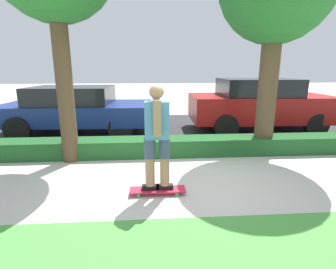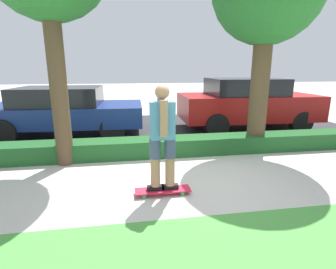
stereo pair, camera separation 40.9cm
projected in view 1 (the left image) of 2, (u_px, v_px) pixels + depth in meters
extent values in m
plane|color=#BCB7AD|center=(180.00, 185.00, 4.36)|extent=(60.00, 60.00, 0.00)
cube|color=#2D2D30|center=(165.00, 129.00, 8.42)|extent=(12.83, 5.00, 0.01)
cube|color=#1E5123|center=(171.00, 146.00, 5.86)|extent=(12.83, 0.60, 0.38)
cube|color=red|center=(158.00, 190.00, 4.04)|extent=(0.86, 0.24, 0.02)
cylinder|color=green|center=(177.00, 194.00, 3.98)|extent=(0.06, 0.04, 0.06)
cylinder|color=green|center=(176.00, 189.00, 4.16)|extent=(0.06, 0.04, 0.06)
cylinder|color=green|center=(139.00, 195.00, 3.94)|extent=(0.06, 0.04, 0.06)
cylinder|color=green|center=(139.00, 190.00, 4.12)|extent=(0.06, 0.04, 0.06)
cube|color=black|center=(150.00, 187.00, 4.02)|extent=(0.26, 0.09, 0.07)
cylinder|color=#A37556|center=(150.00, 162.00, 3.92)|extent=(0.14, 0.14, 0.74)
cylinder|color=#3D4766|center=(150.00, 148.00, 3.87)|extent=(0.17, 0.17, 0.29)
cube|color=black|center=(165.00, 187.00, 4.04)|extent=(0.26, 0.09, 0.07)
cylinder|color=#A37556|center=(165.00, 162.00, 3.94)|extent=(0.14, 0.14, 0.74)
cylinder|color=#3D4766|center=(165.00, 148.00, 3.88)|extent=(0.17, 0.17, 0.29)
cube|color=#4C84B7|center=(157.00, 120.00, 3.77)|extent=(0.35, 0.19, 0.54)
cylinder|color=#A37556|center=(157.00, 119.00, 3.62)|extent=(0.12, 0.12, 0.51)
cylinder|color=#A37556|center=(157.00, 115.00, 3.90)|extent=(0.12, 0.12, 0.51)
sphere|color=#A37556|center=(157.00, 92.00, 3.67)|extent=(0.21, 0.21, 0.21)
cylinder|color=brown|center=(64.00, 84.00, 5.14)|extent=(0.32, 0.32, 3.19)
cylinder|color=brown|center=(268.00, 89.00, 5.73)|extent=(0.41, 0.41, 2.88)
cube|color=navy|center=(78.00, 113.00, 7.74)|extent=(4.37, 2.12, 0.55)
cube|color=black|center=(72.00, 95.00, 7.61)|extent=(2.30, 1.81, 0.49)
cylinder|color=black|center=(121.00, 128.00, 7.03)|extent=(0.67, 0.24, 0.67)
cylinder|color=black|center=(126.00, 116.00, 8.78)|extent=(0.67, 0.24, 0.67)
cylinder|color=black|center=(18.00, 129.00, 6.84)|extent=(0.67, 0.24, 0.67)
cylinder|color=black|center=(44.00, 117.00, 8.60)|extent=(0.67, 0.24, 0.67)
cube|color=maroon|center=(260.00, 108.00, 8.07)|extent=(4.25, 2.05, 0.76)
cube|color=black|center=(257.00, 87.00, 7.91)|extent=(2.23, 1.77, 0.50)
cylinder|color=black|center=(316.00, 125.00, 7.39)|extent=(0.66, 0.23, 0.66)
cylinder|color=black|center=(284.00, 114.00, 9.12)|extent=(0.66, 0.23, 0.66)
cylinder|color=black|center=(226.00, 126.00, 7.21)|extent=(0.66, 0.23, 0.66)
cylinder|color=black|center=(211.00, 115.00, 8.94)|extent=(0.66, 0.23, 0.66)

